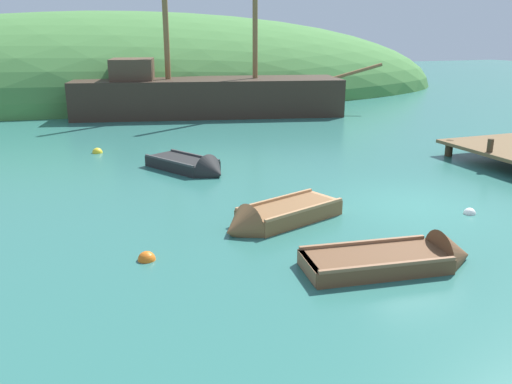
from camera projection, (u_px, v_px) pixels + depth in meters
ground_plane at (414, 205)px, 14.30m from camera, size 120.00×120.00×0.00m
shore_hill at (127, 94)px, 39.80m from camera, size 52.00×22.19×11.84m
sailing_ship at (206, 101)px, 29.64m from camera, size 17.23×7.13×10.84m
rowboat_near_dock at (404, 261)px, 10.61m from camera, size 3.63×1.63×1.16m
rowboat_portside at (274, 219)px, 12.88m from camera, size 3.45×2.14×1.10m
rowboat_far at (193, 168)px, 17.74m from camera, size 2.52×3.35×1.15m
buoy_yellow at (97, 153)px, 20.49m from camera, size 0.40×0.40×0.40m
buoy_white at (469, 214)px, 13.65m from camera, size 0.31×0.31×0.31m
buoy_orange at (147, 260)px, 10.89m from camera, size 0.37×0.37×0.37m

